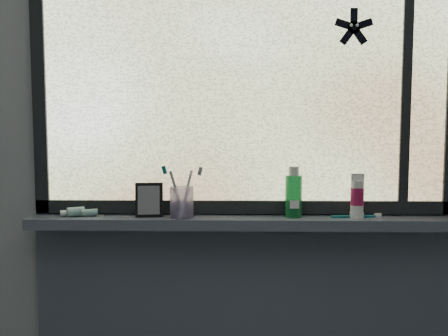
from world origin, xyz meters
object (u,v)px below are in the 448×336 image
object	(u,v)px
mouthwash_bottle	(294,192)
vanity_mirror	(149,200)
cream_tube	(357,194)
toothbrush_cup	(182,202)

from	to	relation	value
mouthwash_bottle	vanity_mirror	bearing A→B (deg)	-179.20
mouthwash_bottle	cream_tube	xyz separation A→B (m)	(0.23, -0.02, -0.01)
vanity_mirror	mouthwash_bottle	world-z (taller)	mouthwash_bottle
cream_tube	vanity_mirror	bearing A→B (deg)	179.27
toothbrush_cup	vanity_mirror	bearing A→B (deg)	171.85
cream_tube	toothbrush_cup	bearing A→B (deg)	-179.30
vanity_mirror	mouthwash_bottle	xyz separation A→B (m)	(0.54, 0.01, 0.03)
toothbrush_cup	cream_tube	size ratio (longest dim) A/B	0.97
toothbrush_cup	mouthwash_bottle	distance (m)	0.42
vanity_mirror	toothbrush_cup	xyz separation A→B (m)	(0.12, -0.02, -0.01)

